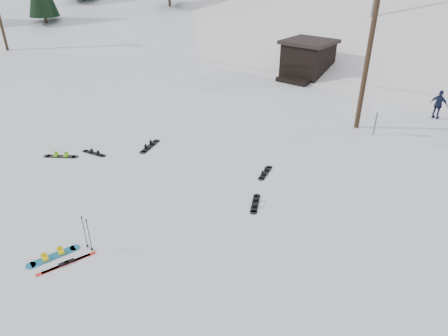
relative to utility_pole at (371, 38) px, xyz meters
The scene contains 15 objects.
ground 14.90m from the utility_pole, 98.13° to the right, with size 200.00×200.00×0.00m, color white.
ridge_left 53.35m from the utility_pole, 138.18° to the left, with size 34.00×85.00×38.00m, color white.
treeline_left 44.65m from the utility_pole, 144.16° to the left, with size 20.00×64.00×10.00m, color black, non-canonical shape.
utility_pole is the anchor object (origin of this frame).
trail_sign 3.60m from the utility_pole, 21.04° to the right, with size 0.50×0.09×1.85m.
lift_hut 10.40m from the utility_pole, 135.24° to the left, with size 3.40×4.10×2.75m.
hero_snowboard 16.91m from the utility_pole, 100.39° to the right, with size 0.59×1.61×0.12m.
hero_skis 16.74m from the utility_pole, 98.31° to the right, with size 0.56×1.75×0.09m.
ski_poles 15.77m from the utility_pole, 98.98° to the right, with size 0.33×0.09×1.21m.
board_scatter_a 14.42m from the utility_pole, 126.71° to the right, with size 1.38×0.48×0.10m.
board_scatter_b 11.98m from the utility_pole, 127.48° to the right, with size 0.81×1.63×0.12m.
board_scatter_c 15.82m from the utility_pole, 126.83° to the right, with size 1.39×1.09×0.11m.
board_scatter_d 10.67m from the utility_pole, 88.96° to the right, with size 0.82×1.27×0.10m.
board_scatter_f 8.77m from the utility_pole, 96.84° to the right, with size 0.59×1.37×0.10m.
skier_navy 6.36m from the utility_pole, 54.64° to the left, with size 0.96×0.40×1.63m, color #161D38.
Camera 1 is at (9.25, -6.00, 8.30)m, focal length 32.00 mm.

